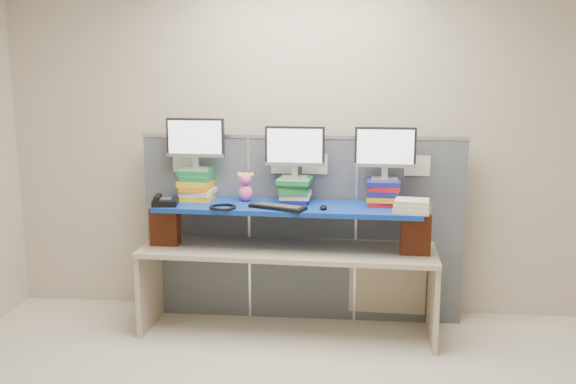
# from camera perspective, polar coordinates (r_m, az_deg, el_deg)

# --- Properties ---
(room) EXTENTS (5.00, 4.00, 2.80)m
(room) POSITION_cam_1_polar(r_m,az_deg,el_deg) (3.36, -0.91, -0.29)
(room) COLOR beige
(room) RESTS_ON ground
(cubicle_partition) EXTENTS (2.60, 0.06, 1.53)m
(cubicle_partition) POSITION_cam_1_polar(r_m,az_deg,el_deg) (5.23, 1.28, -3.20)
(cubicle_partition) COLOR #4C525A
(cubicle_partition) RESTS_ON ground
(desk) EXTENTS (2.29, 0.75, 0.69)m
(desk) POSITION_cam_1_polar(r_m,az_deg,el_deg) (5.01, 0.00, -6.45)
(desk) COLOR tan
(desk) RESTS_ON ground
(brick_pier_left) EXTENTS (0.22, 0.13, 0.30)m
(brick_pier_left) POSITION_cam_1_polar(r_m,az_deg,el_deg) (5.09, -10.86, -2.98)
(brick_pier_left) COLOR brown
(brick_pier_left) RESTS_ON desk
(brick_pier_right) EXTENTS (0.22, 0.13, 0.30)m
(brick_pier_right) POSITION_cam_1_polar(r_m,az_deg,el_deg) (4.85, 11.27, -3.72)
(brick_pier_right) COLOR brown
(brick_pier_right) RESTS_ON desk
(blue_board) EXTENTS (2.02, 0.58, 0.04)m
(blue_board) POSITION_cam_1_polar(r_m,az_deg,el_deg) (4.89, 0.00, -1.36)
(blue_board) COLOR navy
(blue_board) RESTS_ON brick_pier_left
(book_stack_left) EXTENTS (0.27, 0.32, 0.24)m
(book_stack_left) POSITION_cam_1_polar(r_m,az_deg,el_deg) (5.13, -8.06, 0.70)
(book_stack_left) COLOR yellow
(book_stack_left) RESTS_ON blue_board
(book_stack_center) EXTENTS (0.28, 0.33, 0.19)m
(book_stack_center) POSITION_cam_1_polar(r_m,az_deg,el_deg) (4.97, 0.60, 0.22)
(book_stack_center) COLOR navy
(book_stack_center) RESTS_ON blue_board
(book_stack_right) EXTENTS (0.26, 0.31, 0.19)m
(book_stack_right) POSITION_cam_1_polar(r_m,az_deg,el_deg) (4.94, 8.47, 0.00)
(book_stack_right) COLOR #A31219
(book_stack_right) RESTS_ON blue_board
(monitor_left) EXTENTS (0.46, 0.14, 0.40)m
(monitor_left) POSITION_cam_1_polar(r_m,az_deg,el_deg) (5.07, -8.23, 4.58)
(monitor_left) COLOR #999A9E
(monitor_left) RESTS_ON book_stack_left
(monitor_center) EXTENTS (0.46, 0.14, 0.40)m
(monitor_center) POSITION_cam_1_polar(r_m,az_deg,el_deg) (4.92, 0.61, 3.86)
(monitor_center) COLOR #999A9E
(monitor_center) RESTS_ON book_stack_center
(monitor_right) EXTENTS (0.46, 0.14, 0.40)m
(monitor_right) POSITION_cam_1_polar(r_m,az_deg,el_deg) (4.89, 8.64, 3.72)
(monitor_right) COLOR #999A9E
(monitor_right) RESTS_ON book_stack_right
(keyboard) EXTENTS (0.45, 0.30, 0.03)m
(keyboard) POSITION_cam_1_polar(r_m,az_deg,el_deg) (4.76, -0.92, -1.33)
(keyboard) COLOR black
(keyboard) RESTS_ON blue_board
(mouse) EXTENTS (0.09, 0.11, 0.03)m
(mouse) POSITION_cam_1_polar(r_m,az_deg,el_deg) (4.74, 3.17, -1.37)
(mouse) COLOR black
(mouse) RESTS_ON blue_board
(desk_phone) EXTENTS (0.21, 0.19, 0.08)m
(desk_phone) POSITION_cam_1_polar(r_m,az_deg,el_deg) (4.95, -10.94, -0.84)
(desk_phone) COLOR black
(desk_phone) RESTS_ON blue_board
(headset) EXTENTS (0.23, 0.23, 0.02)m
(headset) POSITION_cam_1_polar(r_m,az_deg,el_deg) (4.78, -5.81, -1.34)
(headset) COLOR black
(headset) RESTS_ON blue_board
(plush_toy) EXTENTS (0.13, 0.10, 0.23)m
(plush_toy) POSITION_cam_1_polar(r_m,az_deg,el_deg) (5.01, -3.79, 0.51)
(plush_toy) COLOR pink
(plush_toy) RESTS_ON blue_board
(binder_stack) EXTENTS (0.29, 0.25, 0.09)m
(binder_stack) POSITION_cam_1_polar(r_m,az_deg,el_deg) (4.72, 10.96, -1.24)
(binder_stack) COLOR beige
(binder_stack) RESTS_ON blue_board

